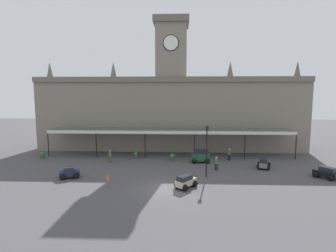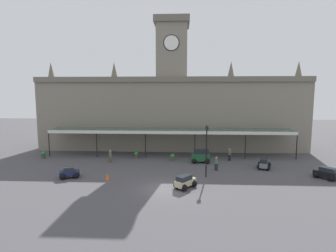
{
  "view_description": "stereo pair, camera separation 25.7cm",
  "coord_description": "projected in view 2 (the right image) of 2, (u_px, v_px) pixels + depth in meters",
  "views": [
    {
      "loc": [
        1.3,
        -24.16,
        8.98
      ],
      "look_at": [
        0.0,
        6.72,
        5.21
      ],
      "focal_mm": 28.17,
      "sensor_mm": 36.0,
      "label": 1
    },
    {
      "loc": [
        1.55,
        -24.15,
        8.98
      ],
      "look_at": [
        0.0,
        6.72,
        5.21
      ],
      "focal_mm": 28.17,
      "sensor_mm": 36.0,
      "label": 2
    }
  ],
  "objects": [
    {
      "name": "ground_plane",
      "position": [
        164.0,
        189.0,
        25.11
      ],
      "size": [
        140.0,
        140.0,
        0.0
      ],
      "primitive_type": "plane",
      "color": "#4A484C"
    },
    {
      "name": "station_building",
      "position": [
        172.0,
        109.0,
        43.54
      ],
      "size": [
        42.29,
        7.24,
        20.81
      ],
      "color": "gray",
      "rests_on": "ground"
    },
    {
      "name": "entrance_canopy",
      "position": [
        170.0,
        130.0,
        38.08
      ],
      "size": [
        35.06,
        3.26,
        3.91
      ],
      "color": "#38564C",
      "rests_on": "ground"
    },
    {
      "name": "car_grey_estate",
      "position": [
        264.0,
        164.0,
        31.84
      ],
      "size": [
        2.03,
        2.42,
        1.27
      ],
      "color": "slate",
      "rests_on": "ground"
    },
    {
      "name": "car_beige_estate",
      "position": [
        185.0,
        182.0,
        25.24
      ],
      "size": [
        2.32,
        2.41,
        1.27
      ],
      "color": "tan",
      "rests_on": "ground"
    },
    {
      "name": "car_navy_sedan",
      "position": [
        70.0,
        173.0,
        28.3
      ],
      "size": [
        2.23,
        1.97,
        1.19
      ],
      "color": "#19214C",
      "rests_on": "ground"
    },
    {
      "name": "car_green_van",
      "position": [
        201.0,
        157.0,
        34.5
      ],
      "size": [
        2.42,
        1.63,
        1.77
      ],
      "color": "#1E512D",
      "rests_on": "ground"
    },
    {
      "name": "car_black_estate",
      "position": [
        326.0,
        174.0,
        27.95
      ],
      "size": [
        2.32,
        2.41,
        1.27
      ],
      "color": "black",
      "rests_on": "ground"
    },
    {
      "name": "pedestrian_crossing_forecourt",
      "position": [
        110.0,
        156.0,
        34.64
      ],
      "size": [
        0.34,
        0.34,
        1.67
      ],
      "color": "brown",
      "rests_on": "ground"
    },
    {
      "name": "pedestrian_beside_cars",
      "position": [
        230.0,
        154.0,
        35.52
      ],
      "size": [
        0.36,
        0.34,
        1.67
      ],
      "color": "black",
      "rests_on": "ground"
    },
    {
      "name": "pedestrian_near_entrance",
      "position": [
        216.0,
        163.0,
        30.99
      ],
      "size": [
        0.38,
        0.34,
        1.67
      ],
      "color": "black",
      "rests_on": "ground"
    },
    {
      "name": "victorian_lamppost",
      "position": [
        206.0,
        145.0,
        28.16
      ],
      "size": [
        0.3,
        0.3,
        5.73
      ],
      "color": "black",
      "rests_on": "ground"
    },
    {
      "name": "traffic_cone",
      "position": [
        107.0,
        176.0,
        27.69
      ],
      "size": [
        0.4,
        0.4,
        0.72
      ],
      "primitive_type": "cone",
      "color": "orange",
      "rests_on": "ground"
    },
    {
      "name": "planter_forecourt_centre",
      "position": [
        136.0,
        155.0,
        36.8
      ],
      "size": [
        0.6,
        0.6,
        0.96
      ],
      "color": "#47423D",
      "rests_on": "ground"
    },
    {
      "name": "planter_by_canopy",
      "position": [
        173.0,
        157.0,
        35.45
      ],
      "size": [
        0.6,
        0.6,
        0.96
      ],
      "color": "#47423D",
      "rests_on": "ground"
    },
    {
      "name": "planter_near_kerb",
      "position": [
        43.0,
        155.0,
        37.01
      ],
      "size": [
        0.6,
        0.6,
        0.96
      ],
      "color": "#47423D",
      "rests_on": "ground"
    }
  ]
}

